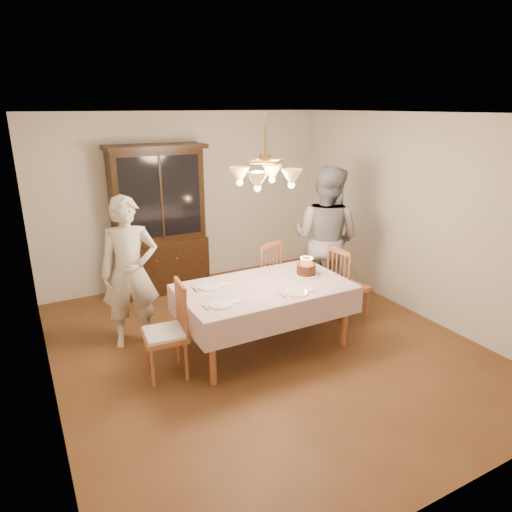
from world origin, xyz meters
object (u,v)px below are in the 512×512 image
dining_table (264,292)px  elderly_woman (130,273)px  chair_far_side (261,279)px  birthday_cake (306,270)px  china_hutch (160,223)px

dining_table → elderly_woman: bearing=148.6°
chair_far_side → birthday_cake: bearing=-79.9°
china_hutch → elderly_woman: china_hutch is taller
dining_table → birthday_cake: bearing=6.2°
elderly_woman → chair_far_side: bearing=16.5°
birthday_cake → elderly_woman: bearing=159.1°
dining_table → chair_far_side: size_ratio=1.90×
china_hutch → birthday_cake: bearing=-63.2°
elderly_woman → birthday_cake: bearing=-7.8°
elderly_woman → birthday_cake: elderly_woman is taller
elderly_woman → dining_table: bearing=-18.3°
china_hutch → elderly_woman: (-0.80, -1.46, -0.16)m
dining_table → birthday_cake: size_ratio=6.33×
dining_table → chair_far_side: bearing=62.9°
chair_far_side → dining_table: bearing=-117.1°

